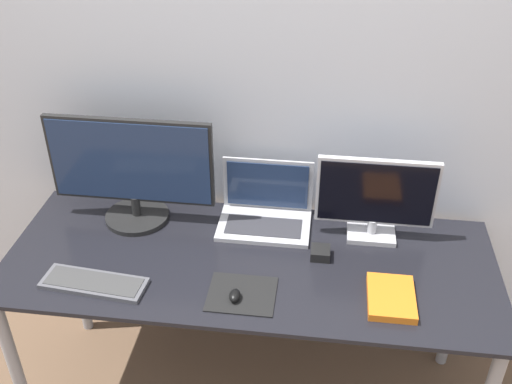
# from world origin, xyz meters

# --- Properties ---
(wall_back) EXTENTS (7.00, 0.05, 2.50)m
(wall_back) POSITION_xyz_m (0.00, 0.78, 1.25)
(wall_back) COLOR silver
(wall_back) RESTS_ON ground_plane
(desk) EXTENTS (1.84, 0.72, 0.77)m
(desk) POSITION_xyz_m (0.00, 0.36, 0.67)
(desk) COLOR black
(desk) RESTS_ON ground_plane
(monitor_left) EXTENTS (0.65, 0.26, 0.45)m
(monitor_left) POSITION_xyz_m (-0.49, 0.56, 1.00)
(monitor_left) COLOR black
(monitor_left) RESTS_ON desk
(monitor_right) EXTENTS (0.45, 0.13, 0.34)m
(monitor_right) POSITION_xyz_m (0.45, 0.56, 0.95)
(monitor_right) COLOR #B2B2B7
(monitor_right) RESTS_ON desk
(laptop) EXTENTS (0.37, 0.24, 0.25)m
(laptop) POSITION_xyz_m (0.03, 0.61, 0.83)
(laptop) COLOR #ADADB2
(laptop) RESTS_ON desk
(keyboard) EXTENTS (0.38, 0.16, 0.02)m
(keyboard) POSITION_xyz_m (-0.53, 0.15, 0.78)
(keyboard) COLOR #4C4C51
(keyboard) RESTS_ON desk
(mousepad) EXTENTS (0.24, 0.20, 0.00)m
(mousepad) POSITION_xyz_m (0.00, 0.17, 0.77)
(mousepad) COLOR black
(mousepad) RESTS_ON desk
(mouse) EXTENTS (0.04, 0.06, 0.03)m
(mouse) POSITION_xyz_m (-0.02, 0.14, 0.79)
(mouse) COLOR black
(mouse) RESTS_ON mousepad
(book) EXTENTS (0.16, 0.22, 0.03)m
(book) POSITION_xyz_m (0.51, 0.20, 0.79)
(book) COLOR orange
(book) RESTS_ON desk
(power_brick) EXTENTS (0.07, 0.08, 0.04)m
(power_brick) POSITION_xyz_m (0.26, 0.41, 0.79)
(power_brick) COLOR black
(power_brick) RESTS_ON desk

